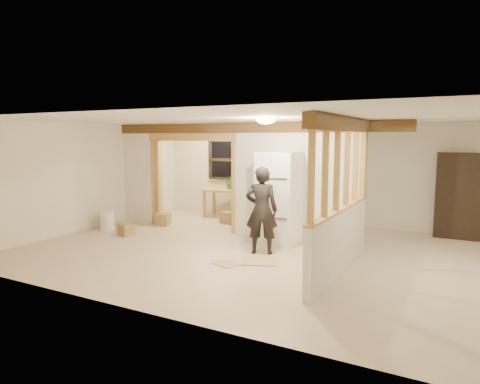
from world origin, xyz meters
The scene contains 28 objects.
floor centered at (0.00, 0.00, -0.01)m, with size 9.00×6.50×0.01m, color beige.
ceiling centered at (0.00, 0.00, 2.50)m, with size 9.00×6.50×0.01m, color white.
wall_back centered at (0.00, 3.25, 1.25)m, with size 9.00×0.01×2.50m, color silver.
wall_front centered at (0.00, -3.25, 1.25)m, with size 9.00×0.01×2.50m, color silver.
wall_left centered at (-4.50, 0.00, 1.25)m, with size 0.01×6.50×2.50m, color silver.
partition_left_stub centered at (-4.05, 1.20, 1.25)m, with size 0.90×0.12×2.50m, color white.
partition_center centered at (0.20, 1.20, 1.25)m, with size 2.80×0.12×2.50m, color white.
doorway_frame centered at (-2.40, 1.20, 1.10)m, with size 2.46×0.14×2.20m, color tan.
header_beam_back centered at (-1.00, 1.20, 2.38)m, with size 7.00×0.18×0.22m, color brown.
header_beam_right centered at (1.60, -0.40, 2.38)m, with size 0.18×3.30×0.22m, color brown.
pony_wall centered at (1.60, -0.40, 0.50)m, with size 0.12×3.20×1.00m, color white.
stud_partition centered at (1.60, -0.40, 1.66)m, with size 0.14×3.20×1.32m, color tan.
window_back centered at (-2.60, 3.17, 1.55)m, with size 1.12×0.10×1.10m, color black.
ceiling_dome_main centered at (0.30, -0.50, 2.48)m, with size 0.36×0.36×0.16m, color #FFEABF.
ceiling_dome_util centered at (-2.50, 2.30, 2.48)m, with size 0.32×0.32×0.14m, color #FFEABF.
hanging_bulb centered at (-2.00, 1.60, 2.18)m, with size 0.07×0.07×0.07m, color #FFD88C.
refrigerator centered at (0.02, 0.76, 0.94)m, with size 0.78×0.75×1.88m, color white.
woman centered at (0.03, -0.07, 0.82)m, with size 0.60×0.39×1.65m, color black.
work_table centered at (-2.38, 2.79, 0.39)m, with size 1.22×0.61×0.77m, color tan.
potted_plant centered at (-2.31, 2.87, 0.95)m, with size 0.32×0.28×0.36m, color #356028.
shop_vac centered at (-4.20, 1.69, 0.27)m, with size 0.42×0.42×0.54m, color #B81113.
bookshelf centered at (3.23, 3.03, 0.92)m, with size 0.92×0.31×1.85m, color black.
bucket centered at (-4.07, 0.07, 0.21)m, with size 0.33×0.33×0.42m, color silver.
box_util_a centered at (-1.96, 2.12, 0.14)m, with size 0.33×0.28×0.28m, color #A37F4F.
box_util_b centered at (-3.25, 1.15, 0.15)m, with size 0.32×0.32×0.29m, color #A37F4F.
box_front centered at (-3.27, -0.15, 0.13)m, with size 0.32×0.26×0.26m, color #A37F4F.
floor_panel_near centered at (0.23, -0.58, 0.01)m, with size 0.60×0.60×0.02m, color tan.
floor_panel_far centered at (-0.20, -0.98, 0.01)m, with size 0.45×0.36×0.01m, color tan.
Camera 1 is at (3.39, -7.17, 2.17)m, focal length 32.00 mm.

